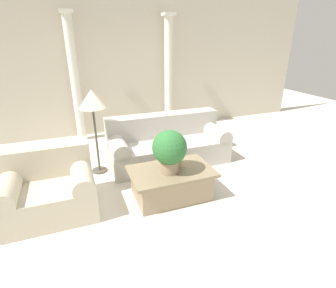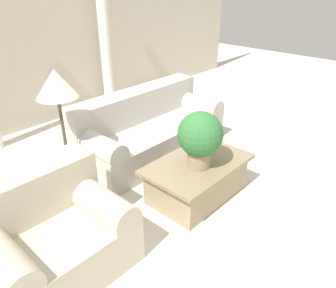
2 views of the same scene
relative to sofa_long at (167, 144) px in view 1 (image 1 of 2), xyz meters
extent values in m
plane|color=silver|center=(-0.49, -0.83, -0.34)|extent=(16.00, 16.00, 0.00)
cube|color=beige|center=(-0.49, 2.02, 1.26)|extent=(10.00, 0.06, 3.20)
cube|color=#B7B2A8|center=(0.00, -0.07, -0.13)|extent=(2.13, 0.91, 0.42)
cube|color=#B7B2A8|center=(0.00, 0.23, 0.30)|extent=(2.13, 0.32, 0.42)
cylinder|color=#B7B2A8|center=(-0.93, -0.07, 0.14)|extent=(0.28, 0.91, 0.28)
cylinder|color=#B7B2A8|center=(0.93, -0.07, 0.14)|extent=(0.28, 0.91, 0.28)
cube|color=beige|center=(-1.98, -0.94, -0.13)|extent=(1.14, 0.91, 0.42)
cube|color=beige|center=(-1.98, -0.64, 0.30)|extent=(1.14, 0.32, 0.42)
cylinder|color=beige|center=(-2.41, -0.94, 0.14)|extent=(0.28, 0.91, 0.28)
cylinder|color=beige|center=(-1.56, -0.94, 0.14)|extent=(0.28, 0.91, 0.28)
cube|color=#998466|center=(-0.37, -1.15, -0.14)|extent=(1.03, 0.65, 0.39)
cube|color=#897759|center=(-0.37, -1.15, 0.07)|extent=(1.17, 0.74, 0.04)
cylinder|color=#937F60|center=(-0.41, -1.20, 0.18)|extent=(0.25, 0.25, 0.17)
sphere|color=#2D6B33|center=(-0.41, -1.20, 0.46)|extent=(0.47, 0.47, 0.47)
cylinder|color=beige|center=(-0.20, -1.09, 0.19)|extent=(0.08, 0.08, 0.20)
cylinder|color=#4C473D|center=(-1.25, 0.01, -0.32)|extent=(0.26, 0.26, 0.03)
cylinder|color=#4C473D|center=(-1.25, 0.01, 0.24)|extent=(0.04, 0.04, 1.09)
cone|color=beige|center=(-1.25, 0.01, 0.93)|extent=(0.43, 0.43, 0.29)
cylinder|color=silver|center=(-1.42, 1.72, 0.96)|extent=(0.19, 0.19, 2.59)
cube|color=silver|center=(-1.42, 1.72, 2.28)|extent=(0.26, 0.26, 0.06)
cylinder|color=silver|center=(0.68, 1.72, 0.96)|extent=(0.19, 0.19, 2.59)
cube|color=silver|center=(0.68, 1.72, 2.28)|extent=(0.26, 0.26, 0.06)
camera|label=1|loc=(-1.57, -4.19, 1.83)|focal=28.00mm
camera|label=2|loc=(-2.83, -2.98, 1.90)|focal=35.00mm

